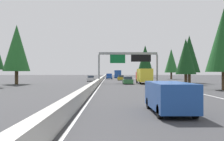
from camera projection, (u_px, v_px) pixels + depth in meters
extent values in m
plane|color=#38383A|center=(102.00, 81.00, 65.58)|extent=(320.00, 320.00, 0.00)
cube|color=#ADAAA3|center=(103.00, 78.00, 85.58)|extent=(180.00, 0.56, 0.90)
cube|color=silver|center=(141.00, 80.00, 75.72)|extent=(160.00, 0.16, 0.01)
cube|color=silver|center=(104.00, 80.00, 75.59)|extent=(160.00, 0.16, 0.01)
cylinder|color=gray|center=(99.00, 69.00, 53.47)|extent=(0.36, 0.36, 6.01)
cylinder|color=gray|center=(157.00, 69.00, 53.62)|extent=(0.36, 0.36, 6.01)
cube|color=gray|center=(128.00, 53.00, 53.57)|extent=(0.50, 12.32, 0.50)
cube|color=#0C602D|center=(118.00, 59.00, 53.39)|extent=(0.12, 3.20, 1.90)
cube|color=black|center=(141.00, 58.00, 53.44)|extent=(0.16, 4.20, 1.50)
cube|color=#1E4793|center=(169.00, 95.00, 14.01)|extent=(5.00, 1.95, 1.44)
cube|color=#2D3847|center=(181.00, 94.00, 11.71)|extent=(0.08, 1.48, 0.56)
cylinder|color=black|center=(149.00, 103.00, 15.70)|extent=(0.70, 0.24, 0.70)
cylinder|color=black|center=(176.00, 103.00, 15.72)|extent=(0.70, 0.24, 0.70)
cylinder|color=black|center=(160.00, 111.00, 12.30)|extent=(0.70, 0.24, 0.70)
cylinder|color=black|center=(195.00, 111.00, 12.32)|extent=(0.70, 0.24, 0.70)
cube|color=#2D6B38|center=(128.00, 81.00, 48.77)|extent=(4.40, 1.80, 0.76)
cube|color=#2D3847|center=(128.00, 78.00, 48.55)|extent=(2.46, 1.51, 0.56)
cylinder|color=black|center=(123.00, 82.00, 50.16)|extent=(0.64, 0.22, 0.64)
cylinder|color=black|center=(131.00, 82.00, 50.18)|extent=(0.64, 0.22, 0.64)
cylinder|color=black|center=(124.00, 83.00, 47.35)|extent=(0.64, 0.22, 0.64)
cylinder|color=black|center=(132.00, 83.00, 47.36)|extent=(0.64, 0.22, 0.64)
cube|color=#AD931E|center=(121.00, 78.00, 72.21)|extent=(4.40, 1.80, 0.76)
cube|color=#2D3847|center=(121.00, 76.00, 72.00)|extent=(2.46, 1.51, 0.56)
cylinder|color=black|center=(118.00, 79.00, 73.61)|extent=(0.64, 0.22, 0.64)
cylinder|color=black|center=(123.00, 79.00, 73.63)|extent=(0.64, 0.22, 0.64)
cylinder|color=black|center=(118.00, 79.00, 70.79)|extent=(0.64, 0.22, 0.64)
cylinder|color=black|center=(124.00, 79.00, 70.81)|extent=(0.64, 0.22, 0.64)
cube|color=black|center=(117.00, 76.00, 115.05)|extent=(4.40, 1.80, 0.76)
cube|color=#2D3847|center=(117.00, 75.00, 114.84)|extent=(2.46, 1.51, 0.56)
cylinder|color=black|center=(115.00, 77.00, 116.45)|extent=(0.64, 0.22, 0.64)
cylinder|color=black|center=(118.00, 77.00, 116.47)|extent=(0.64, 0.22, 0.64)
cylinder|color=black|center=(115.00, 77.00, 113.63)|extent=(0.64, 0.22, 0.64)
cylinder|color=black|center=(119.00, 77.00, 113.65)|extent=(0.64, 0.22, 0.64)
cube|color=#1E4793|center=(109.00, 77.00, 86.88)|extent=(5.60, 2.00, 0.70)
cube|color=#1E4793|center=(109.00, 75.00, 87.90)|extent=(2.24, 1.84, 0.90)
cube|color=#2D3847|center=(109.00, 75.00, 87.90)|extent=(2.02, 1.92, 0.41)
cylinder|color=black|center=(107.00, 78.00, 88.72)|extent=(0.80, 0.28, 0.80)
cylinder|color=black|center=(112.00, 78.00, 88.74)|extent=(0.80, 0.28, 0.80)
cylinder|color=black|center=(107.00, 78.00, 85.02)|extent=(0.80, 0.28, 0.80)
cylinder|color=black|center=(112.00, 78.00, 85.04)|extent=(0.80, 0.28, 0.80)
cube|color=gold|center=(145.00, 75.00, 49.58)|extent=(6.12, 2.40, 2.50)
cube|color=red|center=(142.00, 76.00, 53.83)|extent=(2.38, 2.30, 1.90)
cylinder|color=black|center=(137.00, 81.00, 53.64)|extent=(0.90, 0.28, 0.90)
cylinder|color=black|center=(147.00, 81.00, 53.66)|extent=(0.90, 0.28, 0.90)
cylinder|color=black|center=(140.00, 82.00, 47.86)|extent=(0.90, 0.28, 0.90)
cylinder|color=black|center=(151.00, 82.00, 47.88)|extent=(0.90, 0.28, 0.90)
cube|color=#1E4793|center=(118.00, 74.00, 103.56)|extent=(11.50, 2.50, 2.90)
cube|color=#2D3847|center=(118.00, 73.00, 103.57)|extent=(11.04, 2.55, 0.84)
cylinder|color=black|center=(115.00, 77.00, 107.57)|extent=(1.00, 0.30, 1.00)
cylinder|color=black|center=(120.00, 77.00, 107.59)|extent=(1.00, 0.30, 1.00)
cylinder|color=black|center=(115.00, 77.00, 99.52)|extent=(1.00, 0.30, 1.00)
cylinder|color=black|center=(121.00, 77.00, 99.54)|extent=(1.00, 0.30, 1.00)
cube|color=silver|center=(91.00, 79.00, 63.70)|extent=(4.40, 1.80, 0.76)
cube|color=#2D3847|center=(91.00, 77.00, 63.48)|extent=(2.46, 1.51, 0.56)
cylinder|color=black|center=(88.00, 80.00, 65.10)|extent=(0.64, 0.22, 0.64)
cylinder|color=black|center=(95.00, 80.00, 65.11)|extent=(0.64, 0.22, 0.64)
cylinder|color=black|center=(87.00, 80.00, 62.28)|extent=(0.64, 0.22, 0.64)
cylinder|color=black|center=(94.00, 80.00, 62.30)|extent=(0.64, 0.22, 0.64)
cylinder|color=#4C3823|center=(224.00, 81.00, 32.36)|extent=(0.61, 0.61, 2.31)
cone|color=#194C1E|center=(224.00, 40.00, 32.40)|extent=(4.62, 4.62, 8.19)
cylinder|color=#4C3823|center=(186.00, 79.00, 47.35)|extent=(0.57, 0.57, 1.89)
cone|color=#143D19|center=(186.00, 56.00, 47.38)|extent=(3.79, 3.79, 6.71)
cylinder|color=#4C3823|center=(189.00, 78.00, 53.80)|extent=(0.60, 0.60, 2.23)
cone|color=#143D19|center=(189.00, 54.00, 53.84)|extent=(4.46, 4.46, 7.91)
cylinder|color=#4C3823|center=(171.00, 76.00, 84.21)|extent=(0.60, 0.60, 2.22)
cone|color=#236028|center=(171.00, 61.00, 84.25)|extent=(4.43, 4.43, 7.86)
cylinder|color=#4C3823|center=(145.00, 74.00, 109.72)|extent=(0.70, 0.70, 3.10)
cone|color=#143D19|center=(145.00, 58.00, 109.77)|extent=(6.20, 6.20, 10.99)
cylinder|color=#4C3823|center=(17.00, 78.00, 47.72)|extent=(0.63, 0.63, 2.48)
cone|color=#236028|center=(17.00, 48.00, 47.76)|extent=(4.96, 4.96, 8.80)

